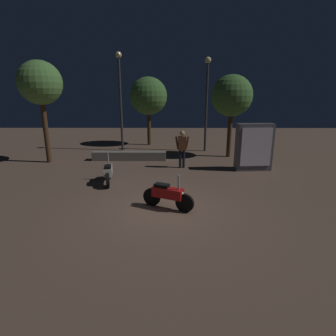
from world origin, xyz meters
TOP-DOWN VIEW (x-y plane):
  - ground_plane at (0.00, 0.00)m, footprint 40.00×40.00m
  - motorcycle_red_foreground at (0.12, 0.12)m, footprint 1.54×0.80m
  - motorcycle_white_parked_left at (-2.19, 2.53)m, footprint 0.46×1.65m
  - person_rider_beside at (0.75, 4.82)m, footprint 0.67×0.26m
  - streetlamp_near at (2.31, 8.69)m, footprint 0.36×0.36m
  - streetlamp_far at (-2.71, 8.86)m, footprint 0.36×0.36m
  - tree_left_bg at (3.42, 7.17)m, footprint 2.15×2.15m
  - tree_center_bg at (-1.21, 10.74)m, footprint 2.43×2.43m
  - tree_right_bg at (-5.94, 5.85)m, footprint 2.05×2.05m
  - kiosk_billboard at (3.95, 4.45)m, footprint 1.63×0.64m
  - planter_wall_low at (-1.93, 6.30)m, footprint 3.82×0.50m

SIDE VIEW (x-z plane):
  - ground_plane at x=0.00m, z-range 0.00..0.00m
  - planter_wall_low at x=-1.93m, z-range 0.00..0.45m
  - motorcycle_red_foreground at x=0.12m, z-range -0.12..0.99m
  - motorcycle_white_parked_left at x=-2.19m, z-range -0.12..0.99m
  - person_rider_beside at x=0.75m, z-range 0.17..1.91m
  - kiosk_billboard at x=3.95m, z-range 0.00..2.10m
  - tree_center_bg at x=-1.21m, z-range 0.98..5.40m
  - tree_left_bg at x=3.42m, z-range 1.06..5.40m
  - streetlamp_near at x=2.31m, z-range 0.69..6.04m
  - streetlamp_far at x=-2.71m, z-range 0.71..6.35m
  - tree_right_bg at x=-5.94m, z-range 1.37..6.25m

